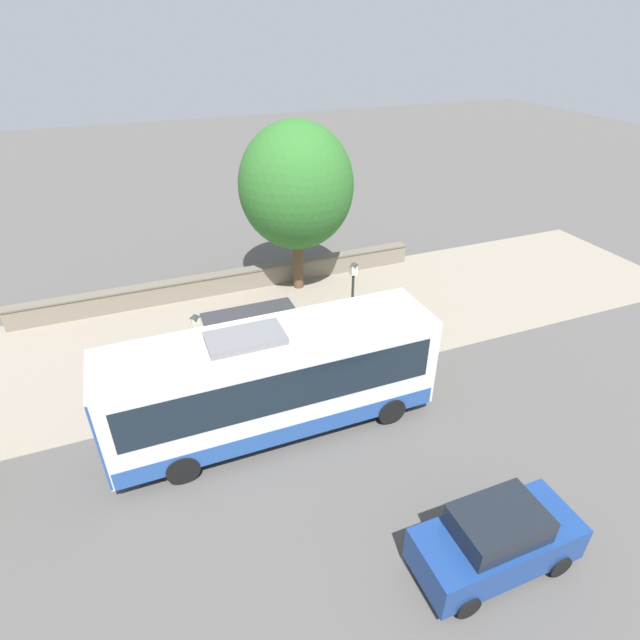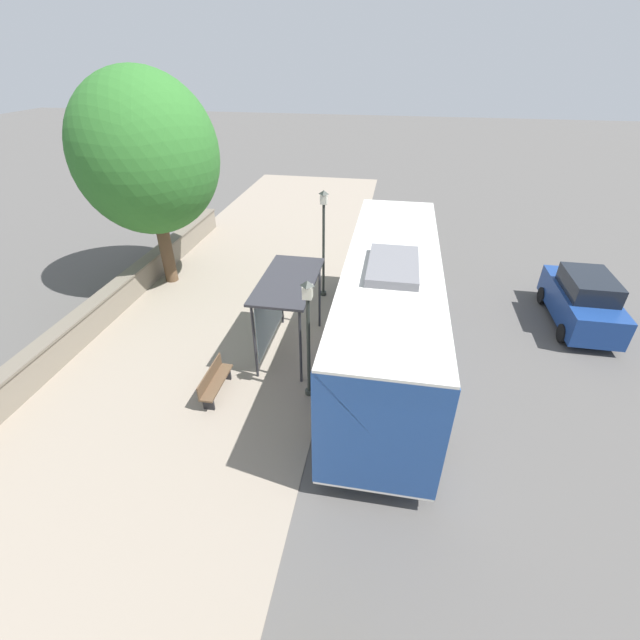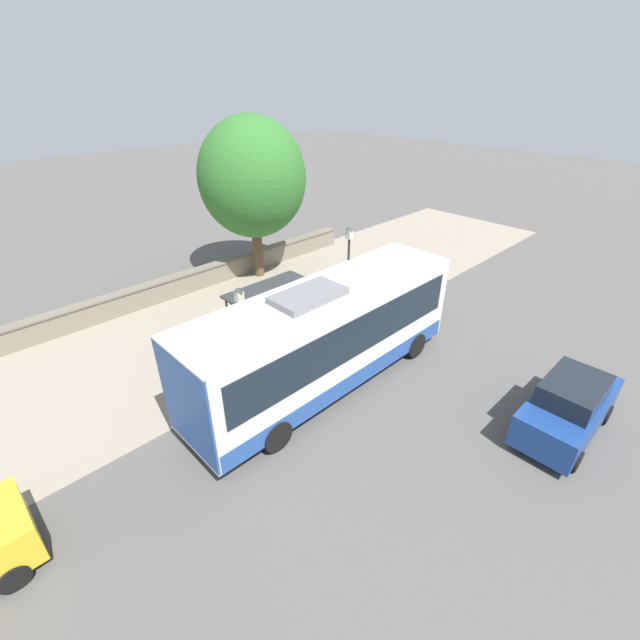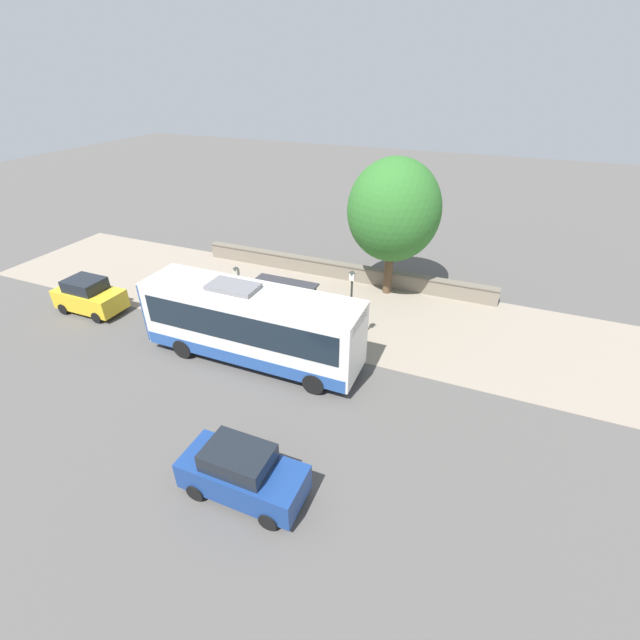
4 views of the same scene
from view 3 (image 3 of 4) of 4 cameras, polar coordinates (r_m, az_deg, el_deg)
name	(u,v)px [view 3 (image 3 of 4)]	position (r m, az deg, el deg)	size (l,w,h in m)	color
ground_plane	(308,356)	(16.92, -1.56, -4.81)	(120.00, 120.00, 0.00)	#514F4C
sidewalk_plaza	(242,316)	(19.98, -10.36, 0.54)	(9.00, 44.00, 0.02)	gray
stone_wall	(195,280)	(22.93, -16.32, 5.20)	(0.60, 20.00, 1.06)	slate
bus	(326,335)	(14.42, 0.79, -2.05)	(2.74, 10.51, 3.86)	silver
bus_shelter	(269,298)	(16.56, -6.87, 2.89)	(1.67, 3.41, 2.63)	#2D2D33
pedestrian	(360,308)	(18.20, 5.38, 1.60)	(0.34, 0.24, 1.77)	#2D3347
bench	(197,345)	(17.37, -16.12, -3.24)	(0.40, 1.65, 0.88)	brown
street_lamp_near	(242,328)	(14.64, -10.30, -1.00)	(0.28, 0.28, 3.72)	#2D332D
street_lamp_far	(348,267)	(18.39, 3.79, 7.11)	(0.28, 0.28, 4.28)	#2D332D
shade_tree	(252,178)	(22.55, -9.01, 18.14)	(5.33, 5.33, 8.15)	brown
parked_car_far_lane	(568,406)	(15.09, 30.19, -9.93)	(1.86, 4.16, 1.96)	navy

